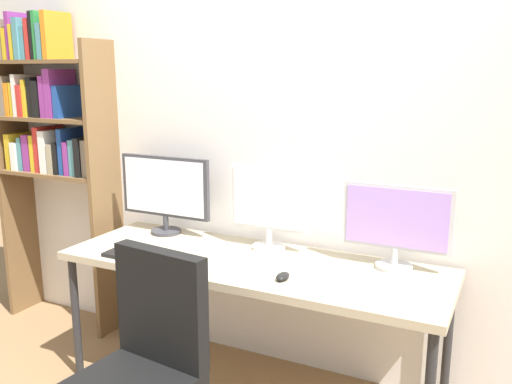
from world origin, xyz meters
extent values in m
cube|color=silver|center=(0.00, 1.02, 1.30)|extent=(4.40, 0.10, 2.60)
cube|color=tan|center=(0.00, 0.60, 0.72)|extent=(2.00, 0.68, 0.04)
cylinder|color=#262628|center=(-0.95, 0.31, 0.35)|extent=(0.04, 0.04, 0.70)
cylinder|color=#262628|center=(-0.95, 0.89, 0.35)|extent=(0.04, 0.04, 0.70)
cylinder|color=#262628|center=(0.95, 0.89, 0.35)|extent=(0.04, 0.04, 0.70)
cube|color=brown|center=(-1.95, 0.83, 0.94)|extent=(0.03, 0.28, 1.87)
cube|color=brown|center=(-1.15, 0.83, 0.94)|extent=(0.03, 0.28, 1.87)
cube|color=brown|center=(-1.55, 0.83, 1.03)|extent=(0.76, 0.28, 0.02)
cube|color=brown|center=(-1.55, 0.83, 1.39)|extent=(0.76, 0.28, 0.02)
cube|color=brown|center=(-1.55, 0.83, 1.74)|extent=(0.76, 0.28, 0.02)
cube|color=gold|center=(-1.87, 0.83, 1.16)|extent=(0.05, 0.22, 0.24)
cube|color=white|center=(-1.82, 0.82, 1.14)|extent=(0.04, 0.22, 0.18)
cube|color=teal|center=(-1.77, 0.84, 1.15)|extent=(0.03, 0.22, 0.22)
cube|color=#8C338C|center=(-1.71, 0.84, 1.16)|extent=(0.06, 0.22, 0.24)
cube|color=gold|center=(-1.66, 0.84, 1.16)|extent=(0.04, 0.22, 0.24)
cube|color=red|center=(-1.61, 0.84, 1.19)|extent=(0.05, 0.22, 0.29)
cube|color=white|center=(-1.55, 0.83, 1.18)|extent=(0.05, 0.22, 0.27)
cube|color=tan|center=(-1.49, 0.83, 1.14)|extent=(0.04, 0.22, 0.19)
cube|color=black|center=(-1.45, 0.83, 1.14)|extent=(0.03, 0.22, 0.20)
cube|color=#1E4799|center=(-1.41, 0.84, 1.19)|extent=(0.04, 0.22, 0.29)
cube|color=#8C338C|center=(-1.36, 0.83, 1.15)|extent=(0.04, 0.22, 0.21)
cube|color=teal|center=(-1.31, 0.84, 1.16)|extent=(0.05, 0.22, 0.23)
cube|color=black|center=(-1.26, 0.82, 1.16)|extent=(0.04, 0.22, 0.24)
cube|color=gray|center=(-1.22, 0.84, 1.16)|extent=(0.04, 0.22, 0.23)
cube|color=gray|center=(-1.87, 0.82, 1.53)|extent=(0.05, 0.22, 0.26)
cube|color=orange|center=(-1.83, 0.82, 1.51)|extent=(0.03, 0.22, 0.21)
cube|color=gold|center=(-1.79, 0.83, 1.51)|extent=(0.03, 0.22, 0.22)
cube|color=white|center=(-1.75, 0.82, 1.53)|extent=(0.03, 0.22, 0.27)
cube|color=red|center=(-1.71, 0.82, 1.50)|extent=(0.04, 0.22, 0.20)
cube|color=gold|center=(-1.67, 0.83, 1.52)|extent=(0.03, 0.22, 0.24)
cube|color=black|center=(-1.63, 0.84, 1.52)|extent=(0.04, 0.22, 0.25)
cube|color=black|center=(-1.58, 0.83, 1.51)|extent=(0.05, 0.22, 0.23)
cube|color=#8C338C|center=(-1.52, 0.83, 1.53)|extent=(0.04, 0.22, 0.26)
cube|color=#8C338C|center=(-1.47, 0.83, 1.55)|extent=(0.06, 0.22, 0.30)
cube|color=#1E4799|center=(-1.42, 0.84, 1.50)|extent=(0.04, 0.22, 0.20)
cube|color=#287F3D|center=(-1.89, 0.82, 1.88)|extent=(0.02, 0.22, 0.24)
cube|color=gray|center=(-1.85, 0.82, 1.88)|extent=(0.03, 0.22, 0.25)
cube|color=gold|center=(-1.81, 0.83, 1.85)|extent=(0.03, 0.22, 0.20)
cube|color=#8C338C|center=(-1.77, 0.83, 1.90)|extent=(0.03, 0.22, 0.29)
cube|color=gold|center=(-1.74, 0.82, 1.86)|extent=(0.03, 0.22, 0.22)
cube|color=teal|center=(-1.69, 0.82, 1.88)|extent=(0.04, 0.22, 0.25)
cube|color=teal|center=(-1.65, 0.84, 1.86)|extent=(0.03, 0.22, 0.20)
cube|color=red|center=(-1.62, 0.84, 1.88)|extent=(0.03, 0.22, 0.25)
cube|color=black|center=(-1.58, 0.84, 1.90)|extent=(0.03, 0.22, 0.29)
cube|color=#287F3D|center=(-1.55, 0.84, 1.90)|extent=(0.03, 0.22, 0.29)
cube|color=teal|center=(-1.51, 0.83, 1.86)|extent=(0.04, 0.22, 0.22)
cube|color=orange|center=(-1.46, 0.83, 1.90)|extent=(0.04, 0.22, 0.29)
cube|color=black|center=(-0.07, -0.08, 0.75)|extent=(0.45, 0.12, 0.48)
cylinder|color=#38383D|center=(-0.68, 0.81, 0.75)|extent=(0.18, 0.18, 0.02)
cylinder|color=#38383D|center=(-0.68, 0.81, 0.80)|extent=(0.03, 0.03, 0.09)
cube|color=#38383D|center=(-0.68, 0.81, 1.02)|extent=(0.59, 0.03, 0.36)
cube|color=white|center=(-0.68, 0.80, 1.02)|extent=(0.54, 0.01, 0.32)
cylinder|color=silver|center=(0.00, 0.81, 0.75)|extent=(0.18, 0.18, 0.02)
cylinder|color=silver|center=(0.00, 0.81, 0.81)|extent=(0.03, 0.03, 0.09)
cube|color=silver|center=(0.00, 0.81, 1.03)|extent=(0.45, 0.03, 0.35)
cube|color=white|center=(0.00, 0.80, 1.03)|extent=(0.41, 0.01, 0.31)
cylinder|color=silver|center=(0.68, 0.81, 0.75)|extent=(0.18, 0.18, 0.02)
cylinder|color=silver|center=(0.68, 0.81, 0.80)|extent=(0.03, 0.03, 0.08)
cube|color=silver|center=(0.68, 0.81, 1.00)|extent=(0.53, 0.03, 0.32)
cube|color=#B28CE5|center=(0.68, 0.80, 1.00)|extent=(0.49, 0.01, 0.28)
cube|color=black|center=(-0.56, 0.37, 0.75)|extent=(0.35, 0.13, 0.02)
cube|color=silver|center=(0.56, 0.37, 0.75)|extent=(0.33, 0.13, 0.02)
ellipsoid|color=black|center=(0.25, 0.43, 0.76)|extent=(0.06, 0.10, 0.03)
camera|label=1|loc=(1.19, -1.78, 1.69)|focal=38.45mm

